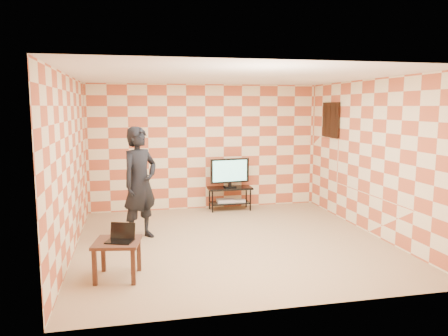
% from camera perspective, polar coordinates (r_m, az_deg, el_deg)
% --- Properties ---
extents(floor, '(5.00, 5.00, 0.00)m').
position_cam_1_polar(floor, '(7.37, 1.01, -9.54)').
color(floor, tan).
rests_on(floor, ground).
extents(wall_back, '(5.00, 0.02, 2.70)m').
position_cam_1_polar(wall_back, '(9.51, -2.44, 2.75)').
color(wall_back, beige).
rests_on(wall_back, ground).
extents(wall_front, '(5.00, 0.02, 2.70)m').
position_cam_1_polar(wall_front, '(4.71, 8.07, -2.73)').
color(wall_front, beige).
rests_on(wall_front, ground).
extents(wall_left, '(0.02, 5.00, 2.70)m').
position_cam_1_polar(wall_left, '(6.94, -19.47, 0.35)').
color(wall_left, beige).
rests_on(wall_left, ground).
extents(wall_right, '(0.02, 5.00, 2.70)m').
position_cam_1_polar(wall_right, '(8.03, 18.68, 1.36)').
color(wall_right, beige).
rests_on(wall_right, ground).
extents(ceiling, '(5.00, 5.00, 0.02)m').
position_cam_1_polar(ceiling, '(7.04, 1.06, 11.91)').
color(ceiling, white).
rests_on(ceiling, wall_back).
extents(wall_art, '(0.04, 0.72, 0.72)m').
position_cam_1_polar(wall_art, '(9.33, 13.79, 6.12)').
color(wall_art, black).
rests_on(wall_art, wall_right).
extents(tv_stand, '(0.94, 0.42, 0.50)m').
position_cam_1_polar(tv_stand, '(9.44, 0.76, -3.33)').
color(tv_stand, black).
rests_on(tv_stand, floor).
extents(tv, '(0.86, 0.19, 0.62)m').
position_cam_1_polar(tv, '(9.35, 0.77, -0.44)').
color(tv, black).
rests_on(tv, tv_stand).
extents(dvd_player, '(0.39, 0.29, 0.06)m').
position_cam_1_polar(dvd_player, '(9.47, 0.22, -4.29)').
color(dvd_player, silver).
rests_on(dvd_player, tv_stand).
extents(game_console, '(0.24, 0.19, 0.05)m').
position_cam_1_polar(game_console, '(9.50, 2.16, -4.29)').
color(game_console, silver).
rests_on(game_console, tv_stand).
extents(side_table, '(0.66, 0.66, 0.50)m').
position_cam_1_polar(side_table, '(5.91, -13.77, -10.04)').
color(side_table, '#382119').
rests_on(side_table, floor).
extents(laptop, '(0.40, 0.36, 0.22)m').
position_cam_1_polar(laptop, '(5.86, -13.31, -8.77)').
color(laptop, black).
rests_on(laptop, side_table).
extents(person, '(0.82, 0.79, 1.90)m').
position_cam_1_polar(person, '(7.43, -10.93, -1.99)').
color(person, black).
rests_on(person, floor).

